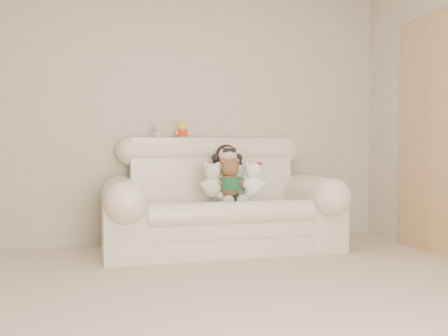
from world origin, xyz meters
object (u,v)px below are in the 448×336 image
at_px(white_cat, 253,175).
at_px(seated_child, 227,173).
at_px(cream_teddy, 212,176).
at_px(brown_teddy, 230,174).
at_px(sofa, 221,193).

bearing_deg(white_cat, seated_child, 112.96).
bearing_deg(cream_teddy, brown_teddy, -3.93).
xyz_separation_m(seated_child, white_cat, (0.18, -0.21, -0.01)).
distance_m(sofa, white_cat, 0.34).
bearing_deg(white_cat, cream_teddy, 160.54).
height_order(white_cat, cream_teddy, white_cat).
distance_m(white_cat, cream_teddy, 0.38).
xyz_separation_m(sofa, brown_teddy, (0.04, -0.13, 0.19)).
relative_size(sofa, brown_teddy, 5.24).
bearing_deg(seated_child, cream_teddy, -138.29).
distance_m(seated_child, cream_teddy, 0.28).
bearing_deg(white_cat, brown_teddy, 163.17).
bearing_deg(brown_teddy, sofa, 96.70).
bearing_deg(sofa, brown_teddy, -71.31).
distance_m(sofa, seated_child, 0.21).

